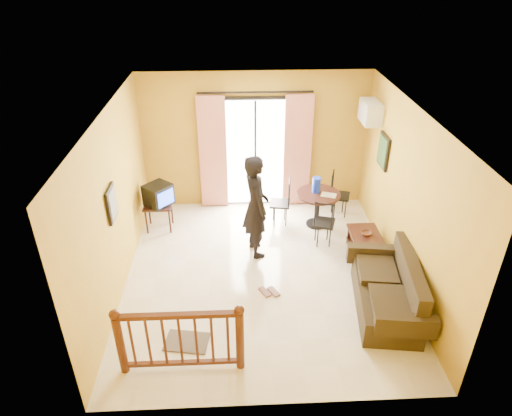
{
  "coord_description": "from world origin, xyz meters",
  "views": [
    {
      "loc": [
        -0.4,
        -6.07,
        4.8
      ],
      "look_at": [
        -0.09,
        0.2,
        1.18
      ],
      "focal_mm": 32.0,
      "sensor_mm": 36.0,
      "label": 1
    }
  ],
  "objects_px": {
    "television": "(158,195)",
    "dining_table": "(318,200)",
    "coffee_table": "(366,244)",
    "standing_person": "(256,206)",
    "sofa": "(390,292)"
  },
  "relations": [
    {
      "from": "coffee_table",
      "to": "sofa",
      "type": "bearing_deg",
      "value": -89.75
    },
    {
      "from": "television",
      "to": "sofa",
      "type": "xyz_separation_m",
      "value": [
        3.72,
        -2.47,
        -0.42
      ]
    },
    {
      "from": "coffee_table",
      "to": "sofa",
      "type": "height_order",
      "value": "sofa"
    },
    {
      "from": "television",
      "to": "sofa",
      "type": "height_order",
      "value": "television"
    },
    {
      "from": "standing_person",
      "to": "dining_table",
      "type": "bearing_deg",
      "value": -70.07
    },
    {
      "from": "coffee_table",
      "to": "television",
      "type": "bearing_deg",
      "value": 163.08
    },
    {
      "from": "coffee_table",
      "to": "standing_person",
      "type": "relative_size",
      "value": 0.5
    },
    {
      "from": "coffee_table",
      "to": "standing_person",
      "type": "distance_m",
      "value": 2.05
    },
    {
      "from": "sofa",
      "to": "standing_person",
      "type": "relative_size",
      "value": 1.01
    },
    {
      "from": "sofa",
      "to": "coffee_table",
      "type": "bearing_deg",
      "value": 97.87
    },
    {
      "from": "coffee_table",
      "to": "sofa",
      "type": "relative_size",
      "value": 0.49
    },
    {
      "from": "television",
      "to": "standing_person",
      "type": "distance_m",
      "value": 2.0
    },
    {
      "from": "television",
      "to": "dining_table",
      "type": "bearing_deg",
      "value": -48.37
    },
    {
      "from": "coffee_table",
      "to": "standing_person",
      "type": "bearing_deg",
      "value": 172.38
    },
    {
      "from": "television",
      "to": "sofa",
      "type": "bearing_deg",
      "value": -81.63
    }
  ]
}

